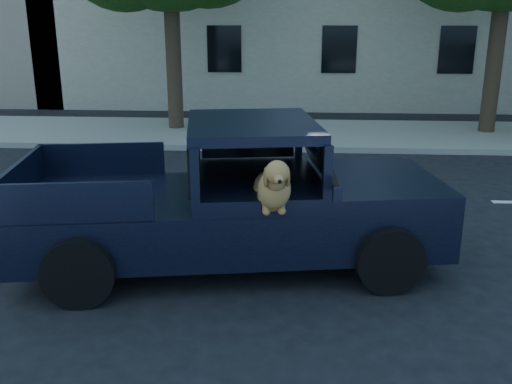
{
  "coord_description": "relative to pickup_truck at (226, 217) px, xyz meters",
  "views": [
    {
      "loc": [
        -0.53,
        -6.95,
        3.33
      ],
      "look_at": [
        -0.99,
        0.02,
        1.16
      ],
      "focal_mm": 40.0,
      "sensor_mm": 36.0,
      "label": 1
    }
  ],
  "objects": [
    {
      "name": "far_sidewalk",
      "position": [
        1.42,
        8.82,
        -0.6
      ],
      "size": [
        60.0,
        4.0,
        0.15
      ],
      "primitive_type": "cube",
      "color": "gray",
      "rests_on": "ground"
    },
    {
      "name": "ground",
      "position": [
        1.42,
        -0.38,
        -0.68
      ],
      "size": [
        120.0,
        120.0,
        0.0
      ],
      "primitive_type": "plane",
      "color": "black",
      "rests_on": "ground"
    },
    {
      "name": "pickup_truck",
      "position": [
        0.0,
        0.0,
        0.0
      ],
      "size": [
        5.86,
        3.18,
        2.0
      ],
      "rotation": [
        0.0,
        0.0,
        0.16
      ],
      "color": "black",
      "rests_on": "ground"
    },
    {
      "name": "lane_stripes",
      "position": [
        3.42,
        3.02,
        -0.67
      ],
      "size": [
        21.6,
        0.14,
        0.01
      ],
      "primitive_type": null,
      "color": "silver",
      "rests_on": "ground"
    }
  ]
}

